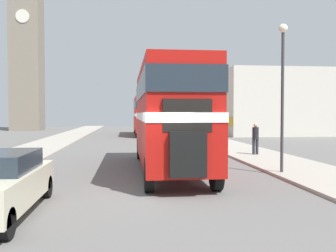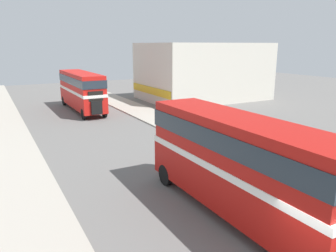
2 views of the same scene
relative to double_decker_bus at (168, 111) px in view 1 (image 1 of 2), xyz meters
The scene contains 8 objects.
ground_plane 5.33m from the double_decker_bus, 103.24° to the right, with size 120.00×120.00×0.00m, color slate.
double_decker_bus is the anchor object (origin of this frame).
bus_distant 26.12m from the double_decker_bus, 89.36° to the left, with size 2.42×11.03×4.21m.
pedestrian_walking 7.39m from the double_decker_bus, 40.42° to the left, with size 0.36×0.36×1.78m.
bicycle_on_pavement 14.56m from the double_decker_bus, 68.12° to the left, with size 0.05×1.76×0.78m.
street_lamp 4.87m from the double_decker_bus, 20.16° to the right, with size 0.36×0.36×5.86m.
church_tower 45.86m from the double_decker_bus, 111.74° to the left, with size 4.33×4.33×33.16m.
shop_building_block 31.70m from the double_decker_bus, 57.78° to the left, with size 15.77×10.90×7.37m.
Camera 1 is at (-0.67, -11.31, 2.45)m, focal length 40.00 mm.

